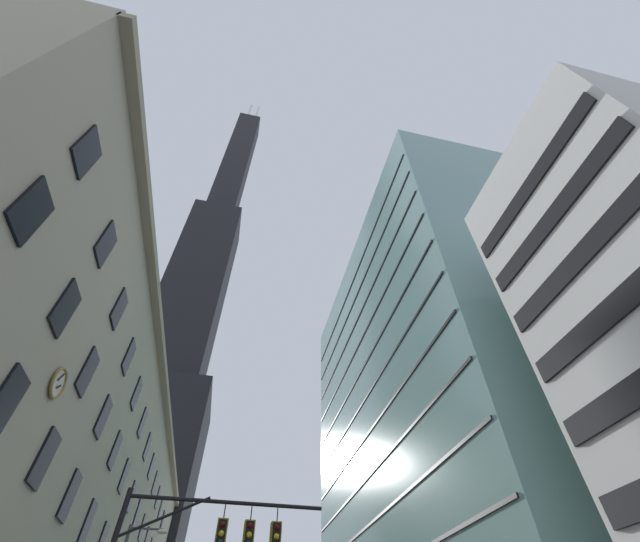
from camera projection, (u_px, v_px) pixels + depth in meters
The scene contains 3 objects.
station_building at pixel (26, 512), 31.83m from camera, with size 16.63×71.00×22.43m.
dark_skyscraper at pixel (184, 327), 102.49m from camera, with size 22.28×22.28×221.06m.
glass_office_midrise at pixel (430, 404), 47.44m from camera, with size 17.56×44.81×49.94m.
Camera 1 is at (-3.20, -11.23, 1.74)m, focal length 21.70 mm.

